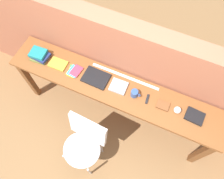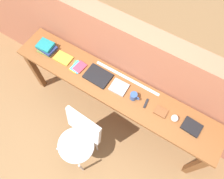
# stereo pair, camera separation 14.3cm
# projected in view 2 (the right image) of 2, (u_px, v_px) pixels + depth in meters

# --- Properties ---
(ground_plane) EXTENTS (40.00, 40.00, 0.00)m
(ground_plane) POSITION_uv_depth(u_px,v_px,m) (103.00, 131.00, 3.08)
(ground_plane) COLOR brown
(brick_wall_back) EXTENTS (6.00, 0.20, 1.51)m
(brick_wall_back) POSITION_uv_depth(u_px,v_px,m) (129.00, 70.00, 2.65)
(brick_wall_back) COLOR #9E5B42
(brick_wall_back) RESTS_ON ground
(sideboard) EXTENTS (2.50, 0.44, 0.88)m
(sideboard) POSITION_uv_depth(u_px,v_px,m) (114.00, 92.00, 2.53)
(sideboard) COLOR brown
(sideboard) RESTS_ON ground
(chair_white_moulded) EXTENTS (0.46, 0.47, 0.89)m
(chair_white_moulded) POSITION_uv_depth(u_px,v_px,m) (79.00, 139.00, 2.50)
(chair_white_moulded) COLOR silver
(chair_white_moulded) RESTS_ON ground
(book_stack_leftmost) EXTENTS (0.23, 0.18, 0.09)m
(book_stack_leftmost) POSITION_uv_depth(u_px,v_px,m) (46.00, 47.00, 2.59)
(book_stack_leftmost) COLOR olive
(book_stack_leftmost) RESTS_ON sideboard
(magazine_cycling) EXTENTS (0.21, 0.15, 0.02)m
(magazine_cycling) POSITION_uv_depth(u_px,v_px,m) (63.00, 58.00, 2.56)
(magazine_cycling) COLOR gold
(magazine_cycling) RESTS_ON sideboard
(pamphlet_pile_colourful) EXTENTS (0.16, 0.18, 0.01)m
(pamphlet_pile_colourful) POSITION_uv_depth(u_px,v_px,m) (78.00, 67.00, 2.51)
(pamphlet_pile_colourful) COLOR yellow
(pamphlet_pile_colourful) RESTS_ON sideboard
(book_open_centre) EXTENTS (0.29, 0.22, 0.02)m
(book_open_centre) POSITION_uv_depth(u_px,v_px,m) (98.00, 76.00, 2.45)
(book_open_centre) COLOR black
(book_open_centre) RESTS_ON sideboard
(book_grey_hardcover) EXTENTS (0.19, 0.17, 0.02)m
(book_grey_hardcover) POSITION_uv_depth(u_px,v_px,m) (119.00, 87.00, 2.39)
(book_grey_hardcover) COLOR #9E9EA3
(book_grey_hardcover) RESTS_ON sideboard
(mug) EXTENTS (0.11, 0.08, 0.09)m
(mug) POSITION_uv_depth(u_px,v_px,m) (134.00, 96.00, 2.30)
(mug) COLOR #2D4C8C
(mug) RESTS_ON sideboard
(multitool_folded) EXTENTS (0.04, 0.11, 0.02)m
(multitool_folded) POSITION_uv_depth(u_px,v_px,m) (146.00, 103.00, 2.31)
(multitool_folded) COLOR black
(multitool_folded) RESTS_ON sideboard
(leather_journal_brown) EXTENTS (0.13, 0.10, 0.02)m
(leather_journal_brown) POSITION_uv_depth(u_px,v_px,m) (161.00, 112.00, 2.26)
(leather_journal_brown) COLOR brown
(leather_journal_brown) RESTS_ON sideboard
(sports_ball_small) EXTENTS (0.07, 0.07, 0.07)m
(sports_ball_small) POSITION_uv_depth(u_px,v_px,m) (175.00, 118.00, 2.20)
(sports_ball_small) COLOR silver
(sports_ball_small) RESTS_ON sideboard
(book_repair_rightmost) EXTENTS (0.20, 0.16, 0.03)m
(book_repair_rightmost) POSITION_uv_depth(u_px,v_px,m) (192.00, 127.00, 2.19)
(book_repair_rightmost) COLOR black
(book_repair_rightmost) RESTS_ON sideboard
(ruler_metal_back_edge) EXTENTS (0.81, 0.03, 0.00)m
(ruler_metal_back_edge) POSITION_uv_depth(u_px,v_px,m) (127.00, 78.00, 2.45)
(ruler_metal_back_edge) COLOR silver
(ruler_metal_back_edge) RESTS_ON sideboard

